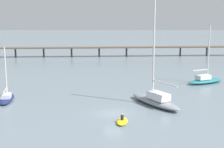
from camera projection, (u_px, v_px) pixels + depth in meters
ground_plane at (113, 113)px, 41.09m from camera, size 400.00×400.00×0.00m
pier at (152, 46)px, 94.14m from camera, size 89.32×8.24×5.95m
sailboat_navy at (5, 97)px, 46.75m from camera, size 2.72×6.39×7.76m
sailboat_gray at (154, 99)px, 44.59m from camera, size 7.18×9.58×14.55m
sailboat_teal at (204, 80)px, 58.37m from camera, size 7.81×5.41×10.43m
dinghy_yellow at (121, 121)px, 37.49m from camera, size 1.63×2.97×1.14m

